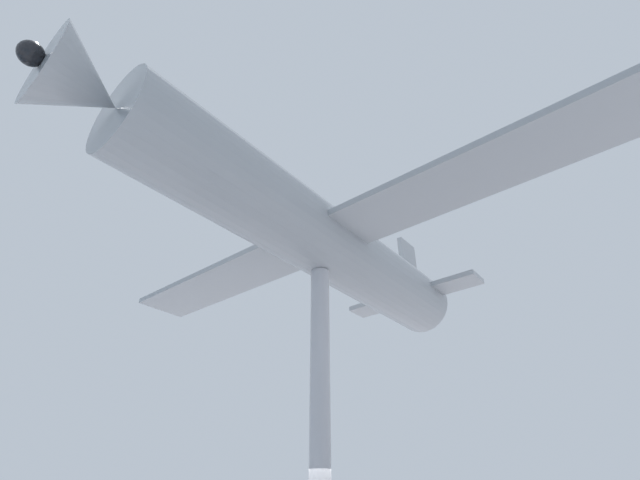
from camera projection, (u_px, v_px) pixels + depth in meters
name	position (u px, v px, depth m)	size (l,w,h in m)	color
support_pylon_central	(320.00, 411.00, 10.07)	(0.50, 0.50, 7.41)	#B7B7BC
suspended_airplane	(312.00, 235.00, 12.34)	(16.42, 14.47, 3.58)	#93999E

